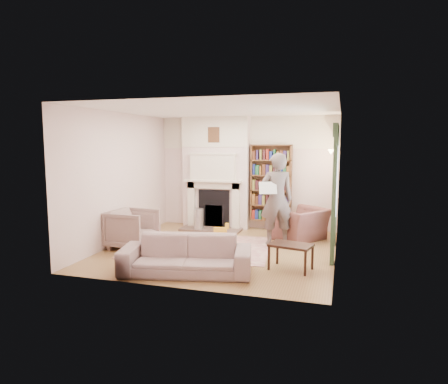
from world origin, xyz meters
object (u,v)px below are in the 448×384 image
(armchair_left, at_px, (133,229))
(rocking_horse, at_px, (220,232))
(armchair_reading, at_px, (300,224))
(paraffin_heater, at_px, (199,220))
(sofa, at_px, (186,255))
(bookcase, at_px, (271,183))
(coffee_table, at_px, (291,257))
(man_reading, at_px, (277,199))

(armchair_left, bearing_deg, rocking_horse, -52.34)
(armchair_left, xyz_separation_m, rocking_horse, (1.56, 1.08, -0.20))
(armchair_left, height_order, rocking_horse, armchair_left)
(armchair_reading, bearing_deg, rocking_horse, -34.24)
(paraffin_heater, bearing_deg, armchair_left, -111.99)
(armchair_left, xyz_separation_m, sofa, (1.67, -1.21, -0.09))
(armchair_reading, height_order, armchair_left, armchair_left)
(armchair_reading, relative_size, sofa, 0.51)
(bookcase, height_order, paraffin_heater, bookcase)
(coffee_table, height_order, paraffin_heater, paraffin_heater)
(sofa, xyz_separation_m, coffee_table, (1.64, 0.70, -0.09))
(bookcase, distance_m, armchair_left, 3.57)
(armchair_reading, height_order, coffee_table, armchair_reading)
(bookcase, relative_size, coffee_table, 2.64)
(bookcase, bearing_deg, rocking_horse, -121.36)
(rocking_horse, bearing_deg, armchair_left, -156.46)
(man_reading, bearing_deg, coffee_table, 84.89)
(rocking_horse, bearing_deg, sofa, -98.44)
(sofa, xyz_separation_m, paraffin_heater, (-0.91, 3.08, -0.04))
(sofa, relative_size, man_reading, 1.10)
(paraffin_heater, distance_m, rocking_horse, 1.13)
(armchair_reading, relative_size, armchair_left, 1.23)
(armchair_left, distance_m, coffee_table, 3.35)
(sofa, bearing_deg, coffee_table, 10.94)
(sofa, relative_size, paraffin_heater, 3.89)
(armchair_left, xyz_separation_m, paraffin_heater, (0.76, 1.88, -0.12))
(bookcase, height_order, man_reading, bookcase)
(sofa, bearing_deg, rocking_horse, 80.67)
(paraffin_heater, relative_size, rocking_horse, 1.22)
(armchair_left, bearing_deg, coffee_table, -95.86)
(coffee_table, bearing_deg, paraffin_heater, 149.69)
(man_reading, bearing_deg, rocking_horse, -22.30)
(sofa, distance_m, rocking_horse, 2.29)
(man_reading, bearing_deg, paraffin_heater, -43.95)
(coffee_table, bearing_deg, man_reading, 120.59)
(sofa, height_order, man_reading, man_reading)
(armchair_reading, xyz_separation_m, paraffin_heater, (-2.48, 0.18, -0.08))
(armchair_left, relative_size, rocking_horse, 1.95)
(armchair_reading, distance_m, coffee_table, 2.21)
(sofa, bearing_deg, man_reading, 51.81)
(armchair_reading, distance_m, man_reading, 0.98)
(armchair_reading, height_order, man_reading, man_reading)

